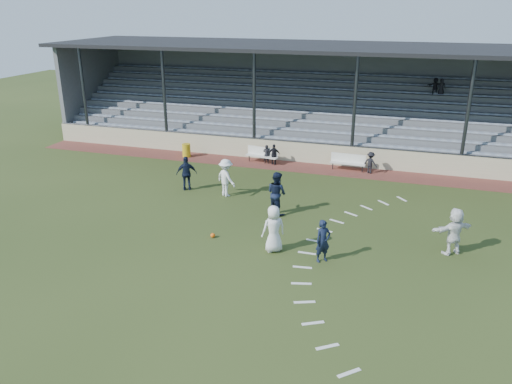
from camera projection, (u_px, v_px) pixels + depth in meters
The scene contains 18 objects.
ground at pixel (237, 243), 20.02m from camera, with size 90.00×90.00×0.00m, color #2E3C18.
cinder_track at pixel (297, 167), 29.38m from camera, with size 34.00×2.00×0.02m, color brown.
retaining_wall at pixel (301, 152), 30.11m from camera, with size 34.00×0.18×1.20m, color #C4BB96.
bench_left at pixel (262, 154), 29.93m from camera, with size 2.04×0.79×0.95m.
bench_right at pixel (348, 161), 28.58m from camera, with size 2.02×0.55×0.95m.
trash_bin at pixel (186, 150), 31.14m from camera, with size 0.51×0.51×0.82m, color gold.
football at pixel (213, 235), 20.47m from camera, with size 0.20×0.20×0.20m, color #F15D0E.
player_white_lead at pixel (274, 229), 19.09m from camera, with size 0.91×0.59×1.87m, color white.
player_navy_lead at pixel (323, 241), 18.35m from camera, with size 0.60×0.39×1.64m, color #121A31.
player_navy_mid at pixel (277, 193), 22.53m from camera, with size 0.97×0.75×1.99m, color #121A31.
player_white_wing at pixel (226, 178), 24.66m from camera, with size 1.22×0.70×1.89m, color white.
player_navy_wing at pixel (187, 173), 25.46m from camera, with size 1.04×0.43×1.78m, color #121A31.
player_white_back at pixel (454, 231), 18.88m from camera, with size 1.73×0.55×1.87m, color white.
sub_left_near at pixel (267, 154), 29.78m from camera, with size 0.42×0.27×1.14m, color black.
sub_left_far at pixel (274, 154), 29.59m from camera, with size 0.72×0.30×1.23m, color black.
sub_right at pixel (370, 163), 28.03m from camera, with size 0.80×0.46×1.24m, color black.
grandstand at pixel (317, 111), 33.75m from camera, with size 34.60×9.00×6.61m.
penalty_arc at pixel (340, 258), 18.86m from camera, with size 3.89×14.63×0.01m.
Camera 1 is at (6.12, -16.94, 9.00)m, focal length 35.00 mm.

